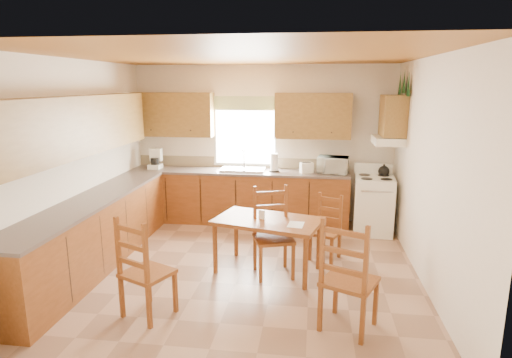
# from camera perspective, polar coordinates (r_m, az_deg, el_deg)

# --- Properties ---
(floor) EXTENTS (4.50, 4.50, 0.00)m
(floor) POSITION_cam_1_polar(r_m,az_deg,el_deg) (5.74, -1.93, -11.89)
(floor) COLOR #9F795E
(floor) RESTS_ON ground
(ceiling) EXTENTS (4.50, 4.50, 0.00)m
(ceiling) POSITION_cam_1_polar(r_m,az_deg,el_deg) (5.24, -2.15, 16.10)
(ceiling) COLOR #9A5C20
(ceiling) RESTS_ON floor
(wall_left) EXTENTS (4.50, 4.50, 0.00)m
(wall_left) POSITION_cam_1_polar(r_m,az_deg,el_deg) (6.12, -23.29, 1.88)
(wall_left) COLOR silver
(wall_left) RESTS_ON floor
(wall_right) EXTENTS (4.50, 4.50, 0.00)m
(wall_right) POSITION_cam_1_polar(r_m,az_deg,el_deg) (5.42, 22.10, 0.72)
(wall_right) COLOR silver
(wall_right) RESTS_ON floor
(wall_back) EXTENTS (4.50, 4.50, 0.00)m
(wall_back) POSITION_cam_1_polar(r_m,az_deg,el_deg) (7.52, 0.87, 4.73)
(wall_back) COLOR silver
(wall_back) RESTS_ON floor
(wall_front) EXTENTS (4.50, 4.50, 0.00)m
(wall_front) POSITION_cam_1_polar(r_m,az_deg,el_deg) (3.20, -8.90, -6.30)
(wall_front) COLOR silver
(wall_front) RESTS_ON floor
(lower_cab_back) EXTENTS (3.75, 0.60, 0.88)m
(lower_cab_back) POSITION_cam_1_polar(r_m,az_deg,el_deg) (7.47, -2.29, -2.46)
(lower_cab_back) COLOR brown
(lower_cab_back) RESTS_ON floor
(lower_cab_left) EXTENTS (0.60, 3.60, 0.88)m
(lower_cab_left) POSITION_cam_1_polar(r_m,az_deg,el_deg) (6.07, -20.82, -6.89)
(lower_cab_left) COLOR brown
(lower_cab_left) RESTS_ON floor
(counter_back) EXTENTS (3.75, 0.63, 0.04)m
(counter_back) POSITION_cam_1_polar(r_m,az_deg,el_deg) (7.36, -2.32, 1.00)
(counter_back) COLOR brown
(counter_back) RESTS_ON lower_cab_back
(counter_left) EXTENTS (0.63, 3.60, 0.04)m
(counter_left) POSITION_cam_1_polar(r_m,az_deg,el_deg) (5.94, -21.16, -2.70)
(counter_left) COLOR brown
(counter_left) RESTS_ON lower_cab_left
(backsplash) EXTENTS (3.75, 0.01, 0.18)m
(backsplash) POSITION_cam_1_polar(r_m,az_deg,el_deg) (7.62, -1.95, 2.24)
(backsplash) COLOR #8C7B5D
(backsplash) RESTS_ON counter_back
(upper_cab_back_left) EXTENTS (1.41, 0.33, 0.75)m
(upper_cab_back_left) POSITION_cam_1_polar(r_m,az_deg,el_deg) (7.65, -10.98, 8.44)
(upper_cab_back_left) COLOR brown
(upper_cab_back_left) RESTS_ON wall_back
(upper_cab_back_right) EXTENTS (1.25, 0.33, 0.75)m
(upper_cab_back_right) POSITION_cam_1_polar(r_m,az_deg,el_deg) (7.25, 7.58, 8.35)
(upper_cab_back_right) COLOR brown
(upper_cab_back_right) RESTS_ON wall_back
(upper_cab_left) EXTENTS (0.33, 3.60, 0.75)m
(upper_cab_left) POSITION_cam_1_polar(r_m,az_deg,el_deg) (5.84, -23.08, 6.45)
(upper_cab_left) COLOR brown
(upper_cab_left) RESTS_ON wall_left
(upper_cab_stove) EXTENTS (0.33, 0.62, 0.62)m
(upper_cab_stove) POSITION_cam_1_polar(r_m,az_deg,el_deg) (6.92, 17.80, 8.03)
(upper_cab_stove) COLOR brown
(upper_cab_stove) RESTS_ON wall_right
(range_hood) EXTENTS (0.44, 0.62, 0.12)m
(range_hood) POSITION_cam_1_polar(r_m,az_deg,el_deg) (6.95, 17.18, 4.93)
(range_hood) COLOR white
(range_hood) RESTS_ON wall_right
(window_frame) EXTENTS (1.13, 0.02, 1.18)m
(window_frame) POSITION_cam_1_polar(r_m,az_deg,el_deg) (7.51, -1.43, 6.26)
(window_frame) COLOR white
(window_frame) RESTS_ON wall_back
(window_pane) EXTENTS (1.05, 0.01, 1.10)m
(window_pane) POSITION_cam_1_polar(r_m,az_deg,el_deg) (7.51, -1.44, 6.25)
(window_pane) COLOR white
(window_pane) RESTS_ON wall_back
(window_valance) EXTENTS (1.19, 0.01, 0.24)m
(window_valance) POSITION_cam_1_polar(r_m,az_deg,el_deg) (7.44, -1.49, 10.06)
(window_valance) COLOR #567E3C
(window_valance) RESTS_ON wall_back
(sink_basin) EXTENTS (0.75, 0.45, 0.04)m
(sink_basin) POSITION_cam_1_polar(r_m,az_deg,el_deg) (7.34, -1.74, 1.29)
(sink_basin) COLOR silver
(sink_basin) RESTS_ON counter_back
(pine_decal_a) EXTENTS (0.22, 0.22, 0.36)m
(pine_decal_a) POSITION_cam_1_polar(r_m,az_deg,el_deg) (6.61, 19.69, 11.89)
(pine_decal_a) COLOR #143E1D
(pine_decal_a) RESTS_ON wall_right
(pine_decal_b) EXTENTS (0.22, 0.22, 0.36)m
(pine_decal_b) POSITION_cam_1_polar(r_m,az_deg,el_deg) (6.93, 19.18, 12.26)
(pine_decal_b) COLOR #143E1D
(pine_decal_b) RESTS_ON wall_right
(pine_decal_c) EXTENTS (0.22, 0.22, 0.36)m
(pine_decal_c) POSITION_cam_1_polar(r_m,az_deg,el_deg) (7.24, 18.66, 11.96)
(pine_decal_c) COLOR #143E1D
(pine_decal_c) RESTS_ON wall_right
(stove) EXTENTS (0.66, 0.67, 0.90)m
(stove) POSITION_cam_1_polar(r_m,az_deg,el_deg) (7.18, 15.39, -3.44)
(stove) COLOR white
(stove) RESTS_ON floor
(coffeemaker) EXTENTS (0.28, 0.30, 0.35)m
(coffeemaker) POSITION_cam_1_polar(r_m,az_deg,el_deg) (7.69, -13.32, 2.65)
(coffeemaker) COLOR white
(coffeemaker) RESTS_ON counter_back
(paper_towel) EXTENTS (0.17, 0.17, 0.31)m
(paper_towel) POSITION_cam_1_polar(r_m,az_deg,el_deg) (7.24, 2.45, 2.20)
(paper_towel) COLOR white
(paper_towel) RESTS_ON counter_back
(toaster) EXTENTS (0.24, 0.20, 0.17)m
(toaster) POSITION_cam_1_polar(r_m,az_deg,el_deg) (7.20, 6.76, 1.51)
(toaster) COLOR white
(toaster) RESTS_ON counter_back
(microwave) EXTENTS (0.50, 0.39, 0.28)m
(microwave) POSITION_cam_1_polar(r_m,az_deg,el_deg) (7.23, 10.21, 1.87)
(microwave) COLOR white
(microwave) RESTS_ON counter_back
(dining_table) EXTENTS (1.46, 1.06, 0.70)m
(dining_table) POSITION_cam_1_polar(r_m,az_deg,el_deg) (5.56, 1.55, -8.82)
(dining_table) COLOR brown
(dining_table) RESTS_ON floor
(chair_near_left) EXTENTS (0.59, 0.58, 1.08)m
(chair_near_left) POSITION_cam_1_polar(r_m,az_deg,el_deg) (4.62, -14.31, -11.23)
(chair_near_left) COLOR brown
(chair_near_left) RESTS_ON floor
(chair_near_right) EXTENTS (0.63, 0.62, 1.15)m
(chair_near_right) POSITION_cam_1_polar(r_m,az_deg,el_deg) (4.34, 12.41, -12.28)
(chair_near_right) COLOR brown
(chair_near_right) RESTS_ON floor
(chair_far_left) EXTENTS (0.58, 0.57, 1.11)m
(chair_far_left) POSITION_cam_1_polar(r_m,az_deg,el_deg) (5.38, 2.37, -7.22)
(chair_far_left) COLOR brown
(chair_far_left) RESTS_ON floor
(chair_far_right) EXTENTS (0.48, 0.47, 0.89)m
(chair_far_right) POSITION_cam_1_polar(r_m,az_deg,el_deg) (5.97, 9.23, -6.48)
(chair_far_right) COLOR brown
(chair_far_right) RESTS_ON floor
(table_paper) EXTENTS (0.21, 0.27, 0.00)m
(table_paper) POSITION_cam_1_polar(r_m,az_deg,el_deg) (5.25, 5.33, -6.07)
(table_paper) COLOR white
(table_paper) RESTS_ON dining_table
(table_card) EXTENTS (0.09, 0.05, 0.11)m
(table_card) POSITION_cam_1_polar(r_m,az_deg,el_deg) (5.43, 0.77, -4.78)
(table_card) COLOR white
(table_card) RESTS_ON dining_table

